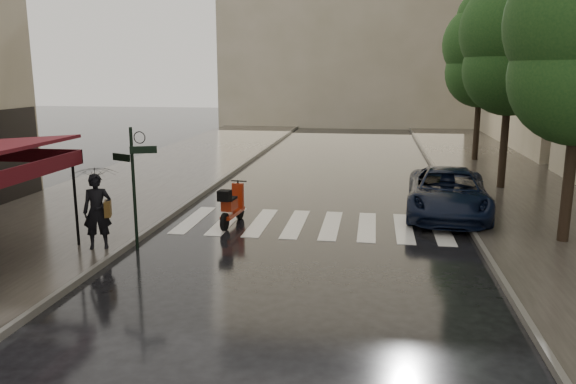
# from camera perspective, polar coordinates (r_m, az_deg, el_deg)

# --- Properties ---
(ground) EXTENTS (120.00, 120.00, 0.00)m
(ground) POSITION_cam_1_polar(r_m,az_deg,el_deg) (11.81, -15.49, -10.30)
(ground) COLOR black
(ground) RESTS_ON ground
(sidewalk_near) EXTENTS (6.00, 60.00, 0.12)m
(sidewalk_near) POSITION_cam_1_polar(r_m,az_deg,el_deg) (24.14, -13.75, 1.36)
(sidewalk_near) COLOR #38332D
(sidewalk_near) RESTS_ON ground
(sidewalk_far) EXTENTS (5.50, 60.00, 0.12)m
(sidewalk_far) POSITION_cam_1_polar(r_m,az_deg,el_deg) (23.03, 22.58, 0.26)
(sidewalk_far) COLOR #38332D
(sidewalk_far) RESTS_ON ground
(curb_near) EXTENTS (0.12, 60.00, 0.16)m
(curb_near) POSITION_cam_1_polar(r_m,az_deg,el_deg) (23.16, -6.75, 1.21)
(curb_near) COLOR #595651
(curb_near) RESTS_ON ground
(curb_far) EXTENTS (0.12, 60.00, 0.16)m
(curb_far) POSITION_cam_1_polar(r_m,az_deg,el_deg) (22.51, 15.66, 0.53)
(curb_far) COLOR #595651
(curb_far) RESTS_ON ground
(crosswalk) EXTENTS (7.85, 3.20, 0.01)m
(crosswalk) POSITION_cam_1_polar(r_m,az_deg,el_deg) (16.60, 2.58, -3.31)
(crosswalk) COLOR silver
(crosswalk) RESTS_ON ground
(signpost) EXTENTS (1.17, 0.29, 3.10)m
(signpost) POSITION_cam_1_polar(r_m,az_deg,el_deg) (14.41, -15.41, 1.35)
(signpost) COLOR black
(signpost) RESTS_ON ground
(backdrop_building) EXTENTS (22.00, 6.00, 20.00)m
(backdrop_building) POSITION_cam_1_polar(r_m,az_deg,el_deg) (48.27, 7.04, 18.64)
(backdrop_building) COLOR tan
(backdrop_building) RESTS_ON ground
(tree_mid) EXTENTS (3.80, 3.80, 8.34)m
(tree_mid) POSITION_cam_1_polar(r_m,az_deg,el_deg) (22.48, 21.84, 14.27)
(tree_mid) COLOR black
(tree_mid) RESTS_ON sidewalk_far
(tree_far) EXTENTS (3.80, 3.80, 8.16)m
(tree_far) POSITION_cam_1_polar(r_m,az_deg,el_deg) (29.37, 19.12, 13.48)
(tree_far) COLOR black
(tree_far) RESTS_ON sidewalk_far
(pedestrian_with_umbrella) EXTENTS (1.43, 1.44, 2.57)m
(pedestrian_with_umbrella) POSITION_cam_1_polar(r_m,az_deg,el_deg) (14.40, -18.99, 1.07)
(pedestrian_with_umbrella) COLOR black
(pedestrian_with_umbrella) RESTS_ON sidewalk_near
(scooter) EXTENTS (0.55, 1.85, 1.21)m
(scooter) POSITION_cam_1_polar(r_m,az_deg,el_deg) (16.48, -5.75, -1.47)
(scooter) COLOR black
(scooter) RESTS_ON ground
(parked_car) EXTENTS (2.82, 5.41, 1.46)m
(parked_car) POSITION_cam_1_polar(r_m,az_deg,el_deg) (18.20, 15.91, -0.05)
(parked_car) COLOR black
(parked_car) RESTS_ON ground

